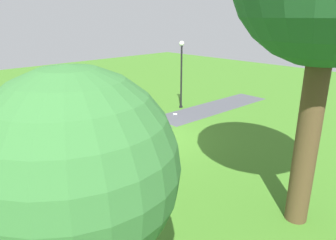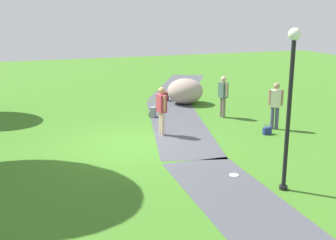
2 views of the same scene
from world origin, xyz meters
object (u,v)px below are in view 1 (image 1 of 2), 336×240
at_px(passerby_on_path, 119,116).
at_px(spare_backpack_on_lawn, 63,144).
at_px(man_near_boulder, 55,109).
at_px(young_tree_near_path, 77,169).
at_px(woman_with_handbag, 85,97).
at_px(handbag_on_grass, 100,112).
at_px(lamp_post, 181,68).
at_px(frisbee_on_grass, 175,114).

bearing_deg(passerby_on_path, spare_backpack_on_lawn, -10.45).
bearing_deg(man_near_boulder, young_tree_near_path, 68.06).
relative_size(young_tree_near_path, passerby_on_path, 2.77).
bearing_deg(young_tree_near_path, woman_with_handbag, -119.19).
relative_size(man_near_boulder, spare_backpack_on_lawn, 4.10).
distance_m(woman_with_handbag, handbag_on_grass, 1.13).
xyz_separation_m(man_near_boulder, passerby_on_path, (-1.51, 3.05, 0.01)).
bearing_deg(woman_with_handbag, man_near_boulder, 24.45).
bearing_deg(lamp_post, spare_backpack_on_lawn, 6.22).
height_order(man_near_boulder, spare_backpack_on_lawn, man_near_boulder).
bearing_deg(spare_backpack_on_lawn, frisbee_on_grass, -178.76).
distance_m(woman_with_handbag, frisbee_on_grass, 4.97).
bearing_deg(spare_backpack_on_lawn, handbag_on_grass, -140.32).
height_order(lamp_post, passerby_on_path, lamp_post).
height_order(young_tree_near_path, passerby_on_path, young_tree_near_path).
height_order(young_tree_near_path, lamp_post, young_tree_near_path).
xyz_separation_m(woman_with_handbag, man_near_boulder, (2.15, 0.98, -0.02)).
bearing_deg(man_near_boulder, handbag_on_grass, -171.71).
distance_m(woman_with_handbag, man_near_boulder, 2.37).
height_order(passerby_on_path, handbag_on_grass, passerby_on_path).
bearing_deg(spare_backpack_on_lawn, woman_with_handbag, -130.89).
relative_size(spare_backpack_on_lawn, frisbee_on_grass, 1.63).
relative_size(young_tree_near_path, woman_with_handbag, 2.75).
relative_size(passerby_on_path, spare_backpack_on_lawn, 4.13).
xyz_separation_m(lamp_post, spare_backpack_on_lawn, (7.74, 0.84, -2.14)).
xyz_separation_m(passerby_on_path, spare_backpack_on_lawn, (2.45, -0.45, -0.76)).
xyz_separation_m(woman_with_handbag, frisbee_on_grass, (-3.47, 3.43, -0.96)).
bearing_deg(woman_with_handbag, passerby_on_path, 80.95).
bearing_deg(young_tree_near_path, frisbee_on_grass, -141.21).
relative_size(passerby_on_path, frisbee_on_grass, 6.74).
bearing_deg(handbag_on_grass, young_tree_near_path, 57.53).
distance_m(young_tree_near_path, handbag_on_grass, 13.03).
relative_size(lamp_post, woman_with_handbag, 2.28).
relative_size(young_tree_near_path, frisbee_on_grass, 18.67).
height_order(young_tree_near_path, man_near_boulder, young_tree_near_path).
height_order(lamp_post, handbag_on_grass, lamp_post).
bearing_deg(lamp_post, passerby_on_path, 13.78).
distance_m(passerby_on_path, spare_backpack_on_lawn, 2.61).
relative_size(lamp_post, passerby_on_path, 2.30).
distance_m(lamp_post, handbag_on_grass, 5.16).
height_order(young_tree_near_path, handbag_on_grass, young_tree_near_path).
bearing_deg(young_tree_near_path, lamp_post, -142.00).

